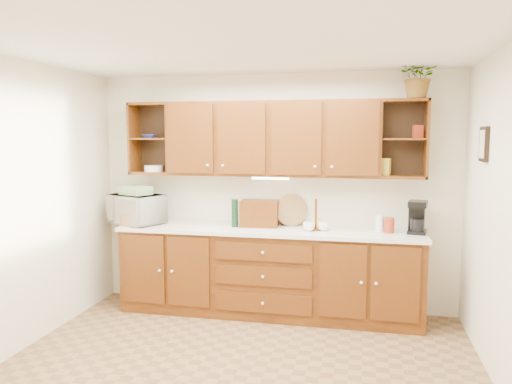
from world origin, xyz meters
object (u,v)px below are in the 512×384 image
at_px(microwave, 136,209).
at_px(bread_box, 260,213).
at_px(coffee_maker, 417,218).
at_px(potted_plant, 420,76).

distance_m(microwave, bread_box, 1.40).
relative_size(microwave, coffee_maker, 1.79).
bearing_deg(microwave, potted_plant, 26.48).
relative_size(bread_box, coffee_maker, 1.23).
bearing_deg(bread_box, potted_plant, -4.51).
distance_m(microwave, potted_plant, 3.33).
relative_size(microwave, bread_box, 1.45).
relative_size(coffee_maker, potted_plant, 0.76).
height_order(bread_box, potted_plant, potted_plant).
bearing_deg(coffee_maker, microwave, -167.50).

